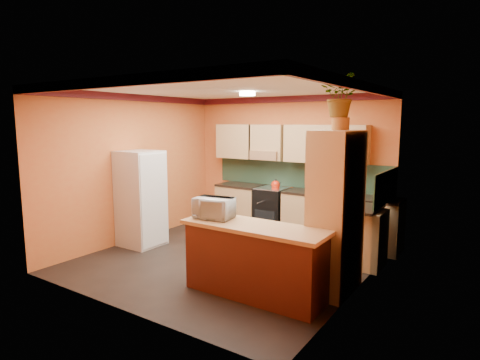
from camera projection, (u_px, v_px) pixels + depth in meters
name	position (u px, v px, depth m)	size (l,w,h in m)	color
room_shell	(238.00, 129.00, 6.38)	(4.24, 4.24, 2.72)	black
base_cabinets_back	(301.00, 215.00, 7.63)	(3.65, 0.60, 0.88)	tan
countertop_back	(301.00, 191.00, 7.57)	(3.65, 0.62, 0.04)	black
stove	(272.00, 210.00, 7.97)	(0.58, 0.58, 0.91)	black
kettle	(276.00, 184.00, 7.80)	(0.17, 0.17, 0.18)	red
sink	(341.00, 194.00, 7.14)	(0.48, 0.40, 0.03)	silver
base_cabinets_right	(357.00, 237.00, 6.19)	(0.60, 0.80, 0.88)	tan
countertop_right	(358.00, 208.00, 6.13)	(0.62, 0.80, 0.04)	black
fridge	(141.00, 198.00, 7.14)	(0.68, 0.66, 1.70)	silver
pantry	(336.00, 212.00, 5.16)	(0.48, 0.90, 2.10)	tan
fern_pot	(341.00, 124.00, 5.04)	(0.22, 0.22, 0.16)	#9A5925
fern	(341.00, 96.00, 4.99)	(0.47, 0.41, 0.52)	tan
breakfast_bar	(254.00, 263.00, 5.07)	(1.80, 0.55, 0.88)	#4E1512
bar_top	(254.00, 227.00, 5.00)	(1.90, 0.65, 0.05)	tan
microwave	(214.00, 208.00, 5.32)	(0.50, 0.34, 0.28)	silver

